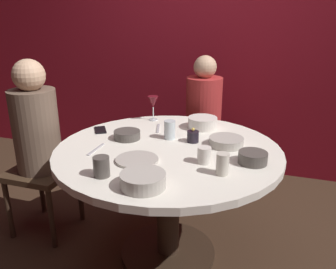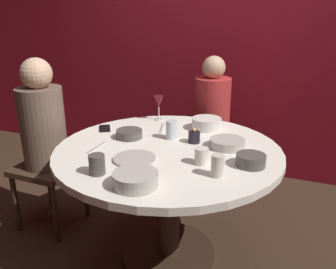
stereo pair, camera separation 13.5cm
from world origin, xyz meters
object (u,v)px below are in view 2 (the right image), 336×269
object	(u,v)px
dining_table	(168,172)
cup_by_left_diner	(201,156)
cell_phone	(105,128)
cup_by_right_diner	(97,164)
seated_diner_back	(212,111)
cup_center_front	(218,166)
bowl_small_white	(129,134)
bowl_sauce_side	(207,124)
candle_holder	(194,137)
bowl_rice_portion	(251,160)
seated_diner_left	(43,128)
cup_near_candle	(172,130)
dinner_plate	(135,159)
bowl_salad_center	(227,143)
bowl_serving_large	(135,179)
wine_glass	(159,103)

from	to	relation	value
dining_table	cup_by_left_diner	xyz separation A→B (m)	(0.24, -0.14, 0.20)
cell_phone	cup_by_right_diner	distance (m)	0.68
seated_diner_back	cup_center_front	size ratio (longest dim) A/B	10.68
bowl_small_white	bowl_sauce_side	world-z (taller)	bowl_sauce_side
seated_diner_back	candle_holder	xyz separation A→B (m)	(0.11, -0.81, 0.06)
bowl_rice_portion	cup_by_right_diner	distance (m)	0.76
seated_diner_left	cup_near_candle	world-z (taller)	seated_diner_left
dinner_plate	cup_near_candle	world-z (taller)	cup_near_candle
cup_center_front	cell_phone	bearing A→B (deg)	155.54
dining_table	bowl_salad_center	distance (m)	0.39
bowl_serving_large	cup_by_left_diner	bearing A→B (deg)	59.25
seated_diner_back	bowl_small_white	size ratio (longest dim) A/B	7.13
cup_near_candle	cup_center_front	size ratio (longest dim) A/B	1.06
seated_diner_left	wine_glass	size ratio (longest dim) A/B	6.84
seated_diner_left	bowl_rice_portion	size ratio (longest dim) A/B	8.04
wine_glass	cup_near_candle	xyz separation A→B (m)	(0.23, -0.33, -0.07)
bowl_sauce_side	cup_near_candle	bearing A→B (deg)	-118.99
seated_diner_back	bowl_serving_large	bearing A→B (deg)	1.63
bowl_salad_center	seated_diner_back	bearing A→B (deg)	111.14
dinner_plate	seated_diner_left	bearing A→B (deg)	164.19
dining_table	cup_center_front	size ratio (longest dim) A/B	12.02
cell_phone	bowl_sauce_side	xyz separation A→B (m)	(0.63, 0.26, 0.03)
cell_phone	wine_glass	bearing A→B (deg)	19.33
cup_center_front	bowl_rice_portion	bearing A→B (deg)	54.66
dinner_plate	bowl_salad_center	size ratio (longest dim) A/B	1.12
bowl_salad_center	cup_near_candle	bearing A→B (deg)	178.42
bowl_rice_portion	cup_center_front	size ratio (longest dim) A/B	1.39
bowl_serving_large	cup_by_left_diner	size ratio (longest dim) A/B	2.39
dining_table	cup_near_candle	size ratio (longest dim) A/B	11.33
bowl_rice_portion	cup_by_left_diner	bearing A→B (deg)	-162.85
bowl_serving_large	cup_near_candle	size ratio (longest dim) A/B	1.80
bowl_small_white	cup_by_left_diner	bearing A→B (deg)	-21.19
wine_glass	cup_by_left_diner	distance (m)	0.81
dinner_plate	bowl_small_white	size ratio (longest dim) A/B	1.39
bowl_serving_large	bowl_salad_center	world-z (taller)	bowl_serving_large
cell_phone	candle_holder	bearing A→B (deg)	-34.49
seated_diner_back	cell_phone	distance (m)	0.95
wine_glass	bowl_sauce_side	world-z (taller)	wine_glass
cup_near_candle	bowl_serving_large	bearing A→B (deg)	-82.99
seated_diner_back	cup_near_candle	distance (m)	0.80
bowl_salad_center	cup_near_candle	distance (m)	0.35
dining_table	cup_near_candle	world-z (taller)	cup_near_candle
candle_holder	wine_glass	xyz separation A→B (m)	(-0.38, 0.34, 0.09)
bowl_salad_center	dinner_plate	bearing A→B (deg)	-138.18
dining_table	dinner_plate	size ratio (longest dim) A/B	5.76
dining_table	bowl_sauce_side	size ratio (longest dim) A/B	6.67
seated_diner_left	bowl_salad_center	distance (m)	1.22
bowl_sauce_side	cup_near_candle	size ratio (longest dim) A/B	1.70
seated_diner_left	cup_center_front	distance (m)	1.28
bowl_salad_center	bowl_small_white	size ratio (longest dim) A/B	1.24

